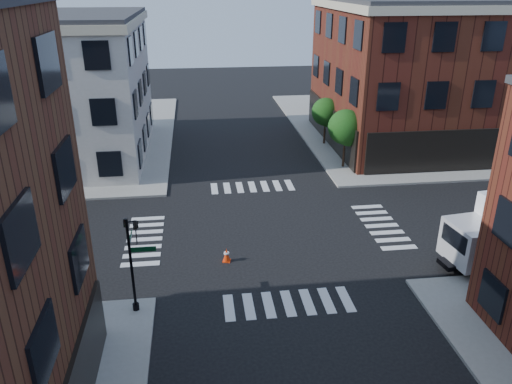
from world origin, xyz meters
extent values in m
plane|color=black|center=(0.00, 0.00, 0.00)|extent=(120.00, 120.00, 0.00)
cube|color=gray|center=(21.00, 21.00, 0.07)|extent=(30.00, 30.00, 0.15)
cube|color=gray|center=(-21.00, 21.00, 0.07)|extent=(30.00, 30.00, 0.15)
cube|color=#4E1A13|center=(20.50, 16.00, 6.00)|extent=(25.00, 16.00, 12.00)
cube|color=#BCB7AB|center=(-19.00, 16.00, 5.50)|extent=(22.00, 16.00, 11.00)
cylinder|color=black|center=(7.50, 10.00, 0.89)|extent=(0.18, 0.18, 1.47)
cylinder|color=black|center=(7.50, 10.00, 1.62)|extent=(0.12, 0.12, 1.47)
sphere|color=#163B10|center=(7.50, 10.00, 3.30)|extent=(2.69, 2.69, 2.69)
sphere|color=#163B10|center=(7.75, 9.90, 2.75)|extent=(1.85, 1.85, 1.85)
cylinder|color=black|center=(7.50, 16.00, 0.81)|extent=(0.18, 0.18, 1.33)
cylinder|color=black|center=(7.50, 16.00, 1.48)|extent=(0.12, 0.12, 1.33)
sphere|color=#163B10|center=(7.50, 16.00, 3.00)|extent=(2.43, 2.43, 2.43)
sphere|color=#163B10|center=(7.75, 15.90, 2.51)|extent=(1.67, 1.67, 1.67)
cylinder|color=black|center=(-6.80, -6.80, 2.30)|extent=(0.12, 0.12, 4.60)
cylinder|color=black|center=(-6.80, -6.80, 0.30)|extent=(0.28, 0.28, 0.30)
cube|color=#053819|center=(-6.25, -6.80, 3.15)|extent=(1.10, 0.03, 0.22)
cube|color=#053819|center=(-6.80, -6.25, 3.40)|extent=(0.03, 1.10, 0.22)
imported|color=black|center=(-6.45, -6.70, 3.90)|extent=(0.22, 0.18, 1.10)
imported|color=black|center=(-6.90, -6.45, 3.90)|extent=(0.18, 0.22, 1.10)
cube|color=silver|center=(9.50, -5.29, 1.58)|extent=(2.33, 2.69, 2.04)
cube|color=black|center=(8.54, -5.41, 1.93)|extent=(0.35, 1.93, 0.92)
cube|color=black|center=(12.12, -4.95, 0.51)|extent=(8.20, 2.06, 0.25)
cylinder|color=black|center=(9.63, -6.35, 0.51)|extent=(1.06, 0.49, 1.02)
cylinder|color=black|center=(9.36, -4.23, 0.51)|extent=(1.06, 0.49, 1.02)
cube|color=red|center=(-2.52, -2.93, 0.02)|extent=(0.48, 0.48, 0.04)
cone|color=red|center=(-2.52, -2.93, 0.37)|extent=(0.45, 0.45, 0.74)
cylinder|color=white|center=(-2.52, -2.93, 0.48)|extent=(0.29, 0.29, 0.08)
camera|label=1|loc=(-3.79, -25.58, 13.58)|focal=35.00mm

